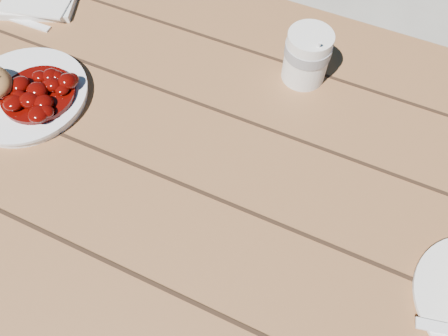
% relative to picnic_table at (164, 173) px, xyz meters
% --- Properties ---
extents(ground, '(60.00, 60.00, 0.00)m').
position_rel_picnic_table_xyz_m(ground, '(0.00, 0.00, -0.59)').
color(ground, '#9F9B90').
rests_on(ground, ground).
extents(picnic_table, '(2.00, 1.55, 0.75)m').
position_rel_picnic_table_xyz_m(picnic_table, '(0.00, 0.00, 0.00)').
color(picnic_table, brown).
rests_on(picnic_table, ground).
extents(main_plate, '(0.22, 0.22, 0.02)m').
position_rel_picnic_table_xyz_m(main_plate, '(-0.24, -0.04, 0.17)').
color(main_plate, white).
rests_on(main_plate, picnic_table).
extents(goulash_stew, '(0.13, 0.13, 0.04)m').
position_rel_picnic_table_xyz_m(goulash_stew, '(-0.21, -0.03, 0.20)').
color(goulash_stew, '#540603').
rests_on(goulash_stew, main_plate).
extents(coffee_cup, '(0.08, 0.08, 0.10)m').
position_rel_picnic_table_xyz_m(coffee_cup, '(0.20, 0.22, 0.21)').
color(coffee_cup, white).
rests_on(coffee_cup, picnic_table).
extents(fork_table, '(0.16, 0.03, 0.00)m').
position_rel_picnic_table_xyz_m(fork_table, '(-0.37, 0.12, 0.16)').
color(fork_table, white).
rests_on(fork_table, picnic_table).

